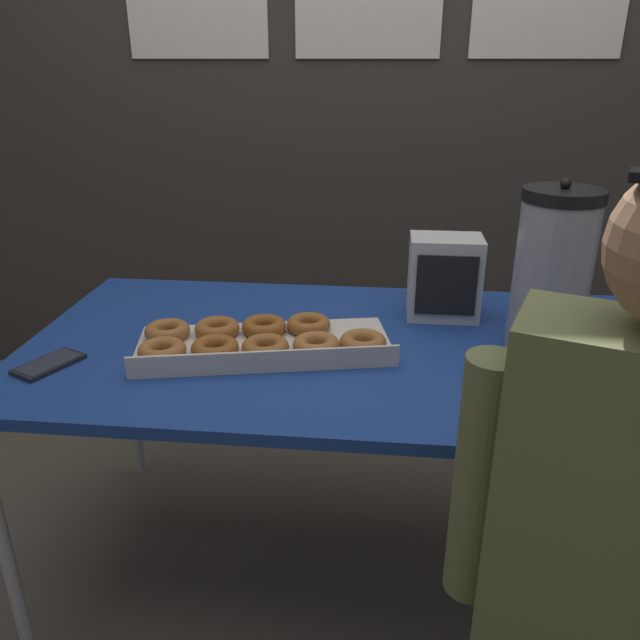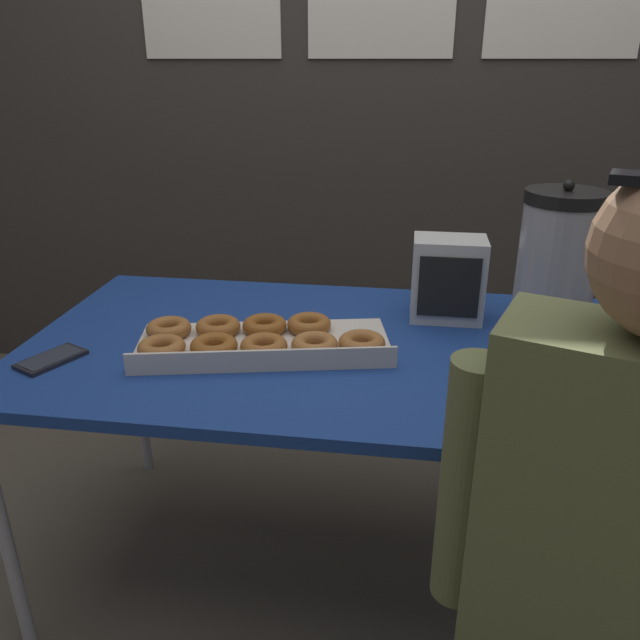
# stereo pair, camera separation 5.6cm
# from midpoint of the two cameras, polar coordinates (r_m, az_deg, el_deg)

# --- Properties ---
(ground_plane) EXTENTS (12.00, 12.00, 0.00)m
(ground_plane) POSITION_cam_midpoint_polar(r_m,az_deg,el_deg) (1.93, 0.86, -21.54)
(ground_plane) COLOR brown
(back_wall) EXTENTS (6.00, 0.11, 2.46)m
(back_wall) POSITION_cam_midpoint_polar(r_m,az_deg,el_deg) (2.59, 3.61, 20.09)
(back_wall) COLOR #38332D
(back_wall) RESTS_ON ground
(folding_table) EXTENTS (1.55, 0.83, 0.71)m
(folding_table) POSITION_cam_midpoint_polar(r_m,az_deg,el_deg) (1.54, 1.01, -3.49)
(folding_table) COLOR navy
(folding_table) RESTS_ON ground
(donut_box) EXTENTS (0.64, 0.37, 0.05)m
(donut_box) POSITION_cam_midpoint_polar(r_m,az_deg,el_deg) (1.49, -6.77, -1.96)
(donut_box) COLOR beige
(donut_box) RESTS_ON folding_table
(coffee_urn) EXTENTS (0.18, 0.20, 0.40)m
(coffee_urn) POSITION_cam_midpoint_polar(r_m,az_deg,el_deg) (1.53, 19.52, 4.23)
(coffee_urn) COLOR #939399
(coffee_urn) RESTS_ON folding_table
(cell_phone) EXTENTS (0.14, 0.17, 0.01)m
(cell_phone) POSITION_cam_midpoint_polar(r_m,az_deg,el_deg) (1.55, -24.51, -3.70)
(cell_phone) COLOR black
(cell_phone) RESTS_ON folding_table
(space_heater) EXTENTS (0.19, 0.14, 0.22)m
(space_heater) POSITION_cam_midpoint_polar(r_m,az_deg,el_deg) (1.68, 10.35, 3.84)
(space_heater) COLOR silver
(space_heater) RESTS_ON folding_table
(person_seated) EXTENTS (0.50, 0.31, 1.25)m
(person_seated) POSITION_cam_midpoint_polar(r_m,az_deg,el_deg) (1.11, 24.19, -21.48)
(person_seated) COLOR #33332D
(person_seated) RESTS_ON ground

